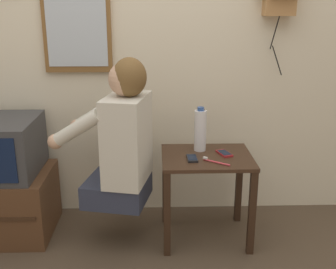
{
  "coord_description": "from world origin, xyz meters",
  "views": [
    {
      "loc": [
        0.05,
        -1.84,
        1.45
      ],
      "look_at": [
        0.13,
        0.5,
        0.71
      ],
      "focal_mm": 45.0,
      "sensor_mm": 36.0,
      "label": 1
    }
  ],
  "objects_px": {
    "cell_phone_held": "(192,158)",
    "water_bottle": "(200,130)",
    "person": "(122,138)",
    "toothbrush": "(215,161)",
    "wall_mirror": "(76,10)",
    "cell_phone_spare": "(224,153)"
  },
  "relations": [
    {
      "from": "person",
      "to": "water_bottle",
      "type": "height_order",
      "value": "person"
    },
    {
      "from": "person",
      "to": "toothbrush",
      "type": "height_order",
      "value": "person"
    },
    {
      "from": "cell_phone_held",
      "to": "cell_phone_spare",
      "type": "height_order",
      "value": "same"
    },
    {
      "from": "cell_phone_held",
      "to": "water_bottle",
      "type": "height_order",
      "value": "water_bottle"
    },
    {
      "from": "person",
      "to": "cell_phone_spare",
      "type": "height_order",
      "value": "person"
    },
    {
      "from": "toothbrush",
      "to": "person",
      "type": "bearing_deg",
      "value": 118.38
    },
    {
      "from": "wall_mirror",
      "to": "toothbrush",
      "type": "relative_size",
      "value": 5.3
    },
    {
      "from": "cell_phone_spare",
      "to": "water_bottle",
      "type": "height_order",
      "value": "water_bottle"
    },
    {
      "from": "person",
      "to": "wall_mirror",
      "type": "distance_m",
      "value": 0.89
    },
    {
      "from": "person",
      "to": "toothbrush",
      "type": "xyz_separation_m",
      "value": [
        0.54,
        -0.07,
        -0.13
      ]
    },
    {
      "from": "water_bottle",
      "to": "toothbrush",
      "type": "xyz_separation_m",
      "value": [
        0.06,
        -0.22,
        -0.13
      ]
    },
    {
      "from": "cell_phone_held",
      "to": "water_bottle",
      "type": "xyz_separation_m",
      "value": [
        0.06,
        0.16,
        0.13
      ]
    },
    {
      "from": "person",
      "to": "cell_phone_held",
      "type": "bearing_deg",
      "value": -78.77
    },
    {
      "from": "cell_phone_held",
      "to": "cell_phone_spare",
      "type": "xyz_separation_m",
      "value": [
        0.21,
        0.08,
        0.0
      ]
    },
    {
      "from": "wall_mirror",
      "to": "cell_phone_spare",
      "type": "xyz_separation_m",
      "value": [
        0.92,
        -0.37,
        -0.84
      ]
    },
    {
      "from": "cell_phone_spare",
      "to": "wall_mirror",
      "type": "bearing_deg",
      "value": 139.66
    },
    {
      "from": "water_bottle",
      "to": "wall_mirror",
      "type": "bearing_deg",
      "value": 159.64
    },
    {
      "from": "water_bottle",
      "to": "toothbrush",
      "type": "height_order",
      "value": "water_bottle"
    },
    {
      "from": "person",
      "to": "cell_phone_spare",
      "type": "relative_size",
      "value": 6.4
    },
    {
      "from": "cell_phone_held",
      "to": "wall_mirror",
      "type": "bearing_deg",
      "value": 146.14
    },
    {
      "from": "cell_phone_held",
      "to": "toothbrush",
      "type": "bearing_deg",
      "value": -27.27
    },
    {
      "from": "wall_mirror",
      "to": "cell_phone_spare",
      "type": "distance_m",
      "value": 1.3
    }
  ]
}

